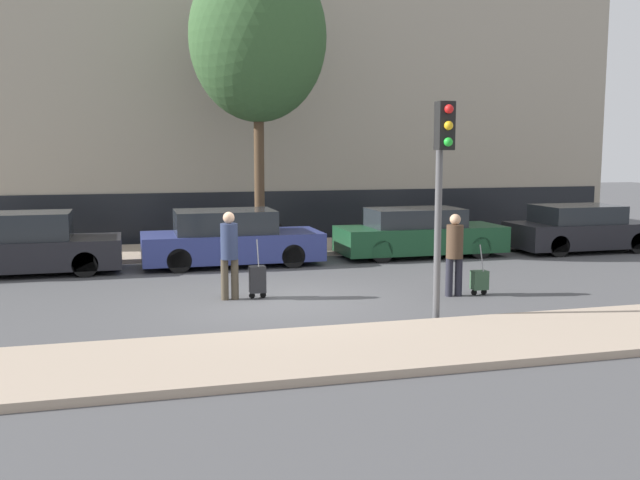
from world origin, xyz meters
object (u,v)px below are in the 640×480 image
(traffic_light, at_px, (442,167))
(bare_tree_near_crossing, at_px, (258,38))
(pedestrian_right, at_px, (455,250))
(trolley_right, at_px, (479,280))
(parked_car_2, at_px, (419,234))
(parked_car_1, at_px, (230,239))
(parked_car_3, at_px, (580,229))
(pedestrian_left, at_px, (229,250))
(parked_bicycle, at_px, (255,233))
(parked_car_0, at_px, (25,246))
(trolley_left, at_px, (257,279))

(traffic_light, relative_size, bare_tree_near_crossing, 0.46)
(pedestrian_right, xyz_separation_m, trolley_right, (0.55, -0.05, -0.64))
(trolley_right, bearing_deg, parked_car_2, 80.48)
(parked_car_1, distance_m, trolley_right, 6.73)
(parked_car_2, distance_m, trolley_right, 5.27)
(parked_car_1, relative_size, parked_car_3, 1.09)
(pedestrian_left, bearing_deg, parked_car_1, -95.79)
(parked_bicycle, bearing_deg, bare_tree_near_crossing, -93.43)
(parked_car_0, xyz_separation_m, bare_tree_near_crossing, (5.94, 1.52, 5.26))
(trolley_left, height_order, traffic_light, traffic_light)
(pedestrian_left, xyz_separation_m, parked_bicycle, (1.72, 6.86, -0.51))
(parked_car_3, distance_m, trolley_left, 11.00)
(pedestrian_left, xyz_separation_m, bare_tree_near_crossing, (1.65, 5.65, 4.95))
(parked_car_3, height_order, bare_tree_near_crossing, bare_tree_near_crossing)
(parked_car_0, distance_m, trolley_left, 6.39)
(pedestrian_right, bearing_deg, bare_tree_near_crossing, -62.05)
(bare_tree_near_crossing, bearing_deg, traffic_light, -79.56)
(pedestrian_left, distance_m, trolley_left, 0.82)
(pedestrian_left, relative_size, parked_bicycle, 0.99)
(parked_car_1, relative_size, traffic_light, 1.21)
(parked_car_3, distance_m, parked_bicycle, 9.50)
(parked_car_1, bearing_deg, pedestrian_left, -98.20)
(parked_bicycle, bearing_deg, parked_car_2, -31.87)
(parked_car_1, xyz_separation_m, pedestrian_right, (3.83, -5.05, 0.29))
(trolley_right, xyz_separation_m, traffic_light, (-1.77, -1.92, 2.37))
(pedestrian_left, height_order, bare_tree_near_crossing, bare_tree_near_crossing)
(trolley_right, bearing_deg, parked_car_1, 130.69)
(parked_car_2, xyz_separation_m, trolley_right, (-0.87, -5.19, -0.33))
(parked_car_0, height_order, trolley_left, parked_car_0)
(traffic_light, distance_m, parked_bicycle, 10.03)
(parked_car_1, distance_m, traffic_light, 7.74)
(parked_car_0, xyz_separation_m, parked_car_3, (15.08, -0.13, -0.05))
(parked_car_0, relative_size, pedestrian_left, 2.47)
(parked_car_2, xyz_separation_m, trolley_left, (-5.30, -4.31, -0.25))
(parked_car_3, height_order, trolley_right, parked_car_3)
(parked_car_0, distance_m, pedestrian_right, 10.06)
(parked_car_2, relative_size, parked_car_3, 1.11)
(parked_car_0, xyz_separation_m, parked_bicycle, (6.02, 2.72, -0.19))
(pedestrian_left, bearing_deg, parked_car_3, -157.20)
(bare_tree_near_crossing, bearing_deg, pedestrian_left, -106.24)
(pedestrian_left, bearing_deg, trolley_left, 179.94)
(pedestrian_right, height_order, parked_bicycle, pedestrian_right)
(pedestrian_right, bearing_deg, pedestrian_left, -6.13)
(parked_car_0, bearing_deg, pedestrian_right, -29.76)
(pedestrian_right, distance_m, trolley_right, 0.84)
(parked_car_3, relative_size, trolley_left, 3.48)
(parked_car_2, height_order, traffic_light, traffic_light)
(parked_car_1, height_order, pedestrian_right, pedestrian_right)
(pedestrian_right, bearing_deg, trolley_left, -7.29)
(trolley_left, bearing_deg, parked_car_0, 139.33)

